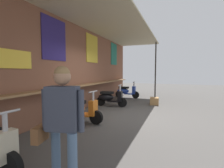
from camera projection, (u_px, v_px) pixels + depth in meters
name	position (u px, v px, depth m)	size (l,w,h in m)	color
ground_plane	(125.00, 115.00, 5.87)	(32.67, 32.67, 0.00)	#474442
market_stall_facade	(79.00, 61.00, 6.37)	(11.67, 2.70, 3.46)	brown
scooter_orange	(79.00, 109.00, 5.09)	(0.46, 1.40, 0.97)	orange
scooter_black	(110.00, 98.00, 7.40)	(0.46, 1.40, 0.97)	black
scooter_blue	(126.00, 91.00, 9.77)	(0.46, 1.40, 0.97)	#233D9E
shopper_with_handbag	(62.00, 117.00, 2.12)	(0.37, 0.64, 1.60)	slate
merchandise_crate	(154.00, 101.00, 7.82)	(0.48, 0.38, 0.32)	olive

